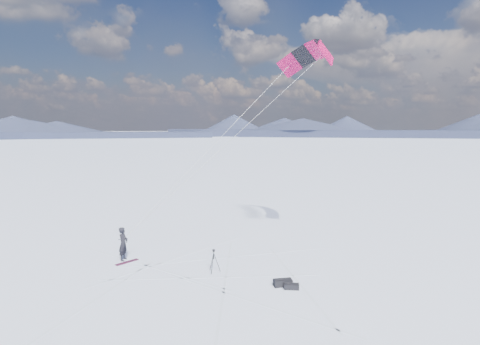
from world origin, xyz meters
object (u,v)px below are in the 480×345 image
object	(u,v)px
tripod	(214,257)
gear_bag_b	(292,286)
snowboard	(127,262)
snowkiter	(124,260)
gear_bag_a	(283,283)

from	to	relation	value
tripod	gear_bag_b	world-z (taller)	tripod
snowboard	snowkiter	bearing A→B (deg)	77.61
gear_bag_a	gear_bag_b	bearing A→B (deg)	-54.87
snowkiter	snowboard	distance (m)	0.51
tripod	gear_bag_a	world-z (taller)	tripod
gear_bag_a	snowboard	bearing A→B (deg)	146.44
snowboard	tripod	world-z (taller)	tripod
snowkiter	tripod	distance (m)	5.70
gear_bag_b	tripod	bearing A→B (deg)	155.13
snowkiter	gear_bag_b	world-z (taller)	snowkiter
snowkiter	gear_bag_b	xyz separation A→B (m)	(7.87, -6.23, 0.14)
snowkiter	gear_bag_b	distance (m)	10.04
gear_bag_a	gear_bag_b	xyz separation A→B (m)	(0.28, -0.44, -0.03)
tripod	snowboard	bearing A→B (deg)	152.54
tripod	snowkiter	bearing A→B (deg)	149.37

